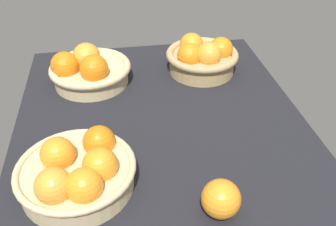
% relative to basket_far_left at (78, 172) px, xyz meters
% --- Properties ---
extents(market_tray, '(0.84, 0.72, 0.03)m').
position_rel_basket_far_left_xyz_m(market_tray, '(0.21, -0.19, -0.06)').
color(market_tray, black).
rests_on(market_tray, ground).
extents(basket_far_left, '(0.24, 0.24, 0.10)m').
position_rel_basket_far_left_xyz_m(basket_far_left, '(0.00, 0.00, 0.00)').
color(basket_far_left, '#D3BC8C').
rests_on(basket_far_left, market_tray).
extents(basket_near_right, '(0.22, 0.22, 0.11)m').
position_rel_basket_far_left_xyz_m(basket_near_right, '(0.42, -0.35, 0.01)').
color(basket_near_right, tan).
rests_on(basket_near_right, market_tray).
extents(basket_far_right, '(0.23, 0.23, 0.11)m').
position_rel_basket_far_left_xyz_m(basket_far_right, '(0.41, -0.02, 0.00)').
color(basket_far_right, '#D3BC8C').
rests_on(basket_far_right, market_tray).
extents(loose_orange_front_gap, '(0.07, 0.07, 0.07)m').
position_rel_basket_far_left_xyz_m(loose_orange_front_gap, '(-0.11, -0.26, -0.00)').
color(loose_orange_front_gap, orange).
rests_on(loose_orange_front_gap, market_tray).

